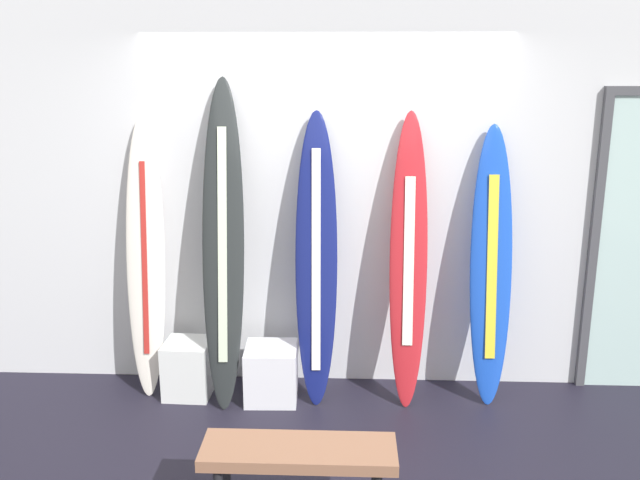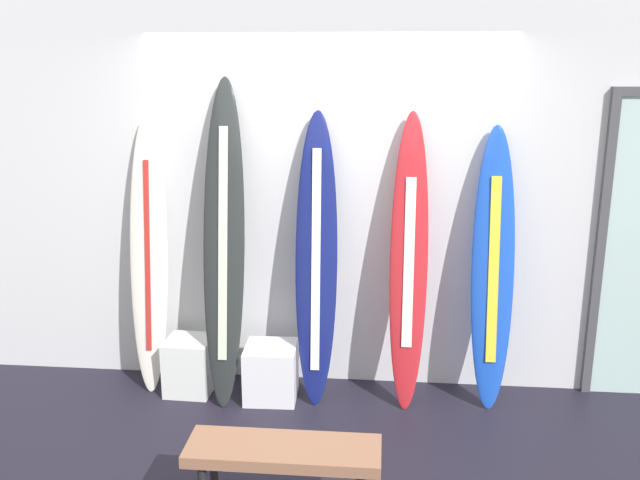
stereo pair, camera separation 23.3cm
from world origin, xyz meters
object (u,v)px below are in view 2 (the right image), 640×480
bench (283,457)px  surfboard_navy (316,262)px  surfboard_ivory (149,258)px  surfboard_charcoal (224,246)px  surfboard_cobalt (493,270)px  display_block_left (190,365)px  display_block_center (271,372)px  surfboard_crimson (409,265)px

bench → surfboard_navy: bearing=89.3°
surfboard_navy → bench: bearing=-90.7°
surfboard_ivory → surfboard_charcoal: bearing=-9.3°
surfboard_cobalt → display_block_left: 2.23m
surfboard_navy → display_block_center: size_ratio=5.18×
surfboard_ivory → surfboard_crimson: bearing=-1.6°
surfboard_charcoal → surfboard_crimson: bearing=1.9°
display_block_left → display_block_center: 0.60m
surfboard_cobalt → display_block_left: size_ratio=4.81×
surfboard_navy → surfboard_charcoal: bearing=-176.0°
surfboard_cobalt → surfboard_navy: bearing=-178.5°
surfboard_crimson → surfboard_ivory: bearing=178.4°
surfboard_ivory → surfboard_charcoal: size_ratio=0.89×
surfboard_ivory → surfboard_charcoal: 0.59m
surfboard_charcoal → surfboard_crimson: surfboard_charcoal is taller
surfboard_ivory → surfboard_cobalt: bearing=-0.4°
surfboard_navy → display_block_left: (-0.91, -0.04, -0.79)m
surfboard_ivory → display_block_center: 1.18m
surfboard_crimson → display_block_left: bearing=-178.5°
surfboard_crimson → display_block_left: (-1.54, -0.04, -0.79)m
display_block_left → display_block_center: (0.60, -0.04, -0.01)m
surfboard_ivory → bench: bearing=-52.3°
surfboard_navy → surfboard_crimson: size_ratio=1.00×
surfboard_charcoal → display_block_center: surfboard_charcoal is taller
surfboard_charcoal → bench: 1.70m
surfboard_charcoal → bench: (0.61, -1.43, -0.69)m
display_block_left → bench: size_ratio=0.41×
surfboard_navy → surfboard_crimson: (0.63, -0.00, -0.00)m
surfboard_cobalt → display_block_left: bearing=-178.0°
display_block_left → surfboard_crimson: bearing=1.5°
surfboard_crimson → display_block_left: size_ratio=5.03×
surfboard_navy → bench: 1.58m
surfboard_crimson → display_block_center: size_ratio=5.18×
surfboard_ivory → surfboard_crimson: surfboard_crimson is taller
display_block_center → bench: bench is taller
surfboard_navy → surfboard_crimson: same height
surfboard_cobalt → display_block_center: 1.69m
surfboard_navy → display_block_center: surfboard_navy is taller
surfboard_navy → surfboard_ivory: bearing=177.7°
display_block_center → bench: (0.30, -1.39, 0.22)m
surfboard_charcoal → display_block_left: bearing=179.4°
surfboard_cobalt → bench: size_ratio=1.98×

